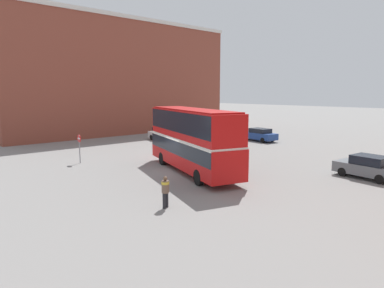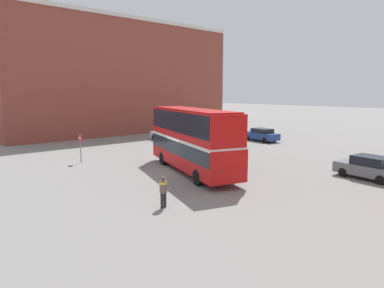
{
  "view_description": "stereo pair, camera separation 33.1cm",
  "coord_description": "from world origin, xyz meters",
  "px_view_note": "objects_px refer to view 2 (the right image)",
  "views": [
    {
      "loc": [
        19.52,
        -15.51,
        5.84
      ],
      "look_at": [
        1.06,
        0.87,
        2.09
      ],
      "focal_mm": 32.0,
      "sensor_mm": 36.0,
      "label": 1
    },
    {
      "loc": [
        19.74,
        -15.26,
        5.84
      ],
      "look_at": [
        1.06,
        0.87,
        2.09
      ],
      "focal_mm": 32.0,
      "sensor_mm": 36.0,
      "label": 2
    }
  ],
  "objects_px": {
    "double_decker_bus": "(192,136)",
    "parked_car_side_street": "(164,134)",
    "pedestrian_foreground": "(163,189)",
    "parked_car_kerb_near": "(261,135)",
    "parked_car_kerb_far": "(369,167)",
    "no_entry_sign": "(80,143)"
  },
  "relations": [
    {
      "from": "pedestrian_foreground",
      "to": "parked_car_kerb_far",
      "type": "bearing_deg",
      "value": -123.52
    },
    {
      "from": "double_decker_bus",
      "to": "parked_car_kerb_near",
      "type": "height_order",
      "value": "double_decker_bus"
    },
    {
      "from": "no_entry_sign",
      "to": "parked_car_kerb_far",
      "type": "bearing_deg",
      "value": 35.0
    },
    {
      "from": "parked_car_kerb_near",
      "to": "no_entry_sign",
      "type": "xyz_separation_m",
      "value": [
        -1.87,
        -21.68,
        0.85
      ]
    },
    {
      "from": "pedestrian_foreground",
      "to": "parked_car_kerb_far",
      "type": "distance_m",
      "value": 14.69
    },
    {
      "from": "parked_car_kerb_near",
      "to": "parked_car_side_street",
      "type": "relative_size",
      "value": 1.06
    },
    {
      "from": "double_decker_bus",
      "to": "parked_car_kerb_near",
      "type": "bearing_deg",
      "value": 129.06
    },
    {
      "from": "pedestrian_foreground",
      "to": "parked_car_kerb_near",
      "type": "height_order",
      "value": "pedestrian_foreground"
    },
    {
      "from": "parked_car_kerb_near",
      "to": "parked_car_side_street",
      "type": "height_order",
      "value": "parked_car_side_street"
    },
    {
      "from": "parked_car_side_street",
      "to": "parked_car_kerb_near",
      "type": "bearing_deg",
      "value": 51.7
    },
    {
      "from": "no_entry_sign",
      "to": "parked_car_kerb_near",
      "type": "bearing_deg",
      "value": 85.08
    },
    {
      "from": "pedestrian_foreground",
      "to": "no_entry_sign",
      "type": "relative_size",
      "value": 0.69
    },
    {
      "from": "double_decker_bus",
      "to": "parked_car_side_street",
      "type": "height_order",
      "value": "double_decker_bus"
    },
    {
      "from": "pedestrian_foreground",
      "to": "parked_car_side_street",
      "type": "xyz_separation_m",
      "value": [
        -19.73,
        14.54,
        -0.21
      ]
    },
    {
      "from": "parked_car_kerb_near",
      "to": "parked_car_kerb_far",
      "type": "bearing_deg",
      "value": 156.88
    },
    {
      "from": "parked_car_kerb_near",
      "to": "parked_car_kerb_far",
      "type": "height_order",
      "value": "parked_car_kerb_far"
    },
    {
      "from": "double_decker_bus",
      "to": "parked_car_kerb_far",
      "type": "distance_m",
      "value": 12.31
    },
    {
      "from": "pedestrian_foreground",
      "to": "no_entry_sign",
      "type": "xyz_separation_m",
      "value": [
        -13.64,
        1.45,
        0.62
      ]
    },
    {
      "from": "no_entry_sign",
      "to": "parked_car_side_street",
      "type": "bearing_deg",
      "value": 114.94
    },
    {
      "from": "pedestrian_foreground",
      "to": "parked_car_side_street",
      "type": "bearing_deg",
      "value": -52.74
    },
    {
      "from": "parked_car_kerb_far",
      "to": "parked_car_side_street",
      "type": "relative_size",
      "value": 0.97
    },
    {
      "from": "pedestrian_foreground",
      "to": "parked_car_kerb_far",
      "type": "relative_size",
      "value": 0.38
    }
  ]
}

